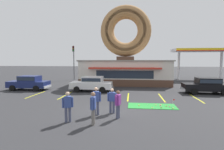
{
  "coord_description": "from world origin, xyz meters",
  "views": [
    {
      "loc": [
        1.55,
        -10.88,
        3.39
      ],
      "look_at": [
        -0.28,
        5.0,
        2.0
      ],
      "focal_mm": 28.0,
      "sensor_mm": 36.0,
      "label": 1
    }
  ],
  "objects_px": {
    "pedestrian_leather_jacket_man": "(93,107)",
    "car_white": "(92,83)",
    "pedestrian_hooded_kid": "(118,103)",
    "trash_bin": "(84,82)",
    "traffic_light_pole": "(74,58)",
    "pedestrian_clipboard_woman": "(112,100)",
    "car_black": "(207,85)",
    "pedestrian_blue_sweater_man": "(96,100)",
    "pedestrian_beanie_man": "(68,105)",
    "golf_ball": "(148,104)",
    "putting_flag_pin": "(174,101)",
    "car_navy": "(29,82)"
  },
  "relations": [
    {
      "from": "car_white",
      "to": "car_navy",
      "type": "bearing_deg",
      "value": 179.79
    },
    {
      "from": "car_navy",
      "to": "pedestrian_hooded_kid",
      "type": "xyz_separation_m",
      "value": [
        10.77,
        -8.49,
        0.03
      ]
    },
    {
      "from": "pedestrian_clipboard_woman",
      "to": "car_black",
      "type": "bearing_deg",
      "value": 40.97
    },
    {
      "from": "pedestrian_hooded_kid",
      "to": "traffic_light_pole",
      "type": "bearing_deg",
      "value": 115.6
    },
    {
      "from": "golf_ball",
      "to": "pedestrian_hooded_kid",
      "type": "bearing_deg",
      "value": -121.03
    },
    {
      "from": "putting_flag_pin",
      "to": "car_white",
      "type": "xyz_separation_m",
      "value": [
        -7.29,
        5.56,
        0.43
      ]
    },
    {
      "from": "pedestrian_leather_jacket_man",
      "to": "traffic_light_pole",
      "type": "bearing_deg",
      "value": 111.43
    },
    {
      "from": "car_white",
      "to": "pedestrian_hooded_kid",
      "type": "distance_m",
      "value": 9.16
    },
    {
      "from": "car_white",
      "to": "pedestrian_blue_sweater_man",
      "type": "distance_m",
      "value": 8.27
    },
    {
      "from": "golf_ball",
      "to": "pedestrian_beanie_man",
      "type": "height_order",
      "value": "pedestrian_beanie_man"
    },
    {
      "from": "pedestrian_beanie_man",
      "to": "trash_bin",
      "type": "height_order",
      "value": "pedestrian_beanie_man"
    },
    {
      "from": "pedestrian_clipboard_woman",
      "to": "golf_ball",
      "type": "bearing_deg",
      "value": 43.96
    },
    {
      "from": "trash_bin",
      "to": "car_black",
      "type": "bearing_deg",
      "value": -14.0
    },
    {
      "from": "golf_ball",
      "to": "car_navy",
      "type": "relative_size",
      "value": 0.01
    },
    {
      "from": "pedestrian_hooded_kid",
      "to": "pedestrian_beanie_man",
      "type": "height_order",
      "value": "pedestrian_beanie_man"
    },
    {
      "from": "car_white",
      "to": "pedestrian_clipboard_woman",
      "type": "relative_size",
      "value": 2.88
    },
    {
      "from": "traffic_light_pole",
      "to": "putting_flag_pin",
      "type": "bearing_deg",
      "value": -51.36
    },
    {
      "from": "golf_ball",
      "to": "trash_bin",
      "type": "xyz_separation_m",
      "value": [
        -7.32,
        8.59,
        0.45
      ]
    },
    {
      "from": "trash_bin",
      "to": "pedestrian_hooded_kid",
      "type": "bearing_deg",
      "value": -65.86
    },
    {
      "from": "car_navy",
      "to": "pedestrian_beanie_man",
      "type": "distance_m",
      "value": 12.44
    },
    {
      "from": "pedestrian_leather_jacket_man",
      "to": "pedestrian_clipboard_woman",
      "type": "bearing_deg",
      "value": 70.33
    },
    {
      "from": "car_black",
      "to": "trash_bin",
      "type": "bearing_deg",
      "value": 166.0
    },
    {
      "from": "car_navy",
      "to": "golf_ball",
      "type": "bearing_deg",
      "value": -22.1
    },
    {
      "from": "pedestrian_beanie_man",
      "to": "pedestrian_clipboard_woman",
      "type": "bearing_deg",
      "value": 40.69
    },
    {
      "from": "car_white",
      "to": "car_black",
      "type": "height_order",
      "value": "same"
    },
    {
      "from": "trash_bin",
      "to": "traffic_light_pole",
      "type": "xyz_separation_m",
      "value": [
        -3.79,
        7.14,
        3.21
      ]
    },
    {
      "from": "golf_ball",
      "to": "car_navy",
      "type": "xyz_separation_m",
      "value": [
        -12.76,
        5.18,
        0.82
      ]
    },
    {
      "from": "pedestrian_leather_jacket_man",
      "to": "golf_ball",
      "type": "bearing_deg",
      "value": 54.36
    },
    {
      "from": "pedestrian_blue_sweater_man",
      "to": "pedestrian_beanie_man",
      "type": "distance_m",
      "value": 1.9
    },
    {
      "from": "golf_ball",
      "to": "pedestrian_leather_jacket_man",
      "type": "relative_size",
      "value": 0.02
    },
    {
      "from": "pedestrian_clipboard_woman",
      "to": "traffic_light_pole",
      "type": "height_order",
      "value": "traffic_light_pole"
    },
    {
      "from": "car_navy",
      "to": "pedestrian_blue_sweater_man",
      "type": "relative_size",
      "value": 2.66
    },
    {
      "from": "pedestrian_leather_jacket_man",
      "to": "car_white",
      "type": "bearing_deg",
      "value": 103.53
    },
    {
      "from": "car_navy",
      "to": "pedestrian_leather_jacket_man",
      "type": "height_order",
      "value": "pedestrian_leather_jacket_man"
    },
    {
      "from": "pedestrian_beanie_man",
      "to": "car_white",
      "type": "bearing_deg",
      "value": 95.23
    },
    {
      "from": "golf_ball",
      "to": "pedestrian_clipboard_woman",
      "type": "xyz_separation_m",
      "value": [
        -2.44,
        -2.36,
        0.82
      ]
    },
    {
      "from": "putting_flag_pin",
      "to": "pedestrian_leather_jacket_man",
      "type": "xyz_separation_m",
      "value": [
        -4.98,
        -4.04,
        0.52
      ]
    },
    {
      "from": "golf_ball",
      "to": "pedestrian_blue_sweater_man",
      "type": "xyz_separation_m",
      "value": [
        -3.37,
        -2.84,
        0.91
      ]
    },
    {
      "from": "putting_flag_pin",
      "to": "trash_bin",
      "type": "bearing_deg",
      "value": 135.35
    },
    {
      "from": "golf_ball",
      "to": "pedestrian_hooded_kid",
      "type": "height_order",
      "value": "pedestrian_hooded_kid"
    },
    {
      "from": "pedestrian_leather_jacket_man",
      "to": "car_navy",
      "type": "bearing_deg",
      "value": 134.81
    },
    {
      "from": "putting_flag_pin",
      "to": "car_black",
      "type": "height_order",
      "value": "car_black"
    },
    {
      "from": "car_black",
      "to": "pedestrian_blue_sweater_man",
      "type": "relative_size",
      "value": 2.66
    },
    {
      "from": "pedestrian_hooded_kid",
      "to": "pedestrian_beanie_man",
      "type": "distance_m",
      "value": 2.81
    },
    {
      "from": "car_navy",
      "to": "traffic_light_pole",
      "type": "xyz_separation_m",
      "value": [
        1.65,
        10.54,
        2.84
      ]
    },
    {
      "from": "pedestrian_hooded_kid",
      "to": "traffic_light_pole",
      "type": "xyz_separation_m",
      "value": [
        -9.12,
        19.03,
        2.81
      ]
    },
    {
      "from": "pedestrian_leather_jacket_man",
      "to": "pedestrian_hooded_kid",
      "type": "bearing_deg",
      "value": 43.56
    },
    {
      "from": "car_navy",
      "to": "car_black",
      "type": "height_order",
      "value": "same"
    },
    {
      "from": "car_navy",
      "to": "pedestrian_clipboard_woman",
      "type": "distance_m",
      "value": 12.78
    },
    {
      "from": "pedestrian_hooded_kid",
      "to": "pedestrian_clipboard_woman",
      "type": "relative_size",
      "value": 1.03
    }
  ]
}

